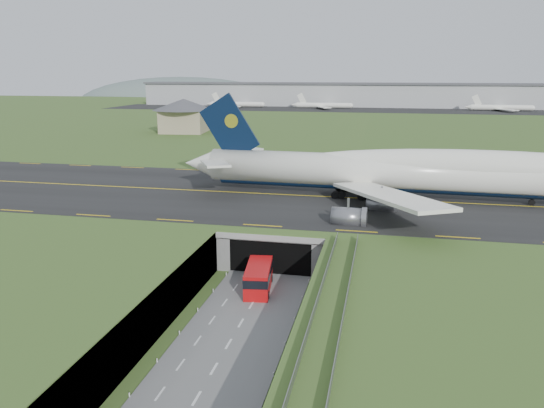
# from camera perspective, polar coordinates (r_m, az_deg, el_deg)

# --- Properties ---
(ground) EXTENTS (900.00, 900.00, 0.00)m
(ground) POSITION_cam_1_polar(r_m,az_deg,el_deg) (70.35, -1.62, -9.96)
(ground) COLOR #3F5F26
(ground) RESTS_ON ground
(airfield_deck) EXTENTS (800.00, 800.00, 6.00)m
(airfield_deck) POSITION_cam_1_polar(r_m,az_deg,el_deg) (69.19, -1.64, -7.69)
(airfield_deck) COLOR gray
(airfield_deck) RESTS_ON ground
(trench_road) EXTENTS (12.00, 75.00, 0.20)m
(trench_road) POSITION_cam_1_polar(r_m,az_deg,el_deg) (63.75, -3.25, -12.55)
(trench_road) COLOR slate
(trench_road) RESTS_ON ground
(taxiway) EXTENTS (800.00, 44.00, 0.18)m
(taxiway) POSITION_cam_1_polar(r_m,az_deg,el_deg) (99.23, 2.84, 0.90)
(taxiway) COLOR black
(taxiway) RESTS_ON airfield_deck
(tunnel_portal) EXTENTS (17.00, 22.30, 6.00)m
(tunnel_portal) POSITION_cam_1_polar(r_m,az_deg,el_deg) (84.47, 1.04, -3.37)
(tunnel_portal) COLOR gray
(tunnel_portal) RESTS_ON ground
(guideway) EXTENTS (3.00, 53.00, 7.05)m
(guideway) POSITION_cam_1_polar(r_m,az_deg,el_deg) (49.36, 5.76, -14.18)
(guideway) COLOR #A8A8A3
(guideway) RESTS_ON ground
(jumbo_jet) EXTENTS (89.27, 58.33, 19.31)m
(jumbo_jet) POSITION_cam_1_polar(r_m,az_deg,el_deg) (98.77, 15.27, 3.38)
(jumbo_jet) COLOR white
(jumbo_jet) RESTS_ON ground
(shuttle_tram) EXTENTS (4.32, 8.87, 3.45)m
(shuttle_tram) POSITION_cam_1_polar(r_m,az_deg,el_deg) (71.49, -1.46, -7.92)
(shuttle_tram) COLOR red
(shuttle_tram) RESTS_ON ground
(service_building) EXTENTS (25.86, 25.86, 12.76)m
(service_building) POSITION_cam_1_polar(r_m,az_deg,el_deg) (206.83, -9.46, 9.67)
(service_building) COLOR tan
(service_building) RESTS_ON ground
(cargo_terminal) EXTENTS (320.00, 67.00, 15.60)m
(cargo_terminal) POSITION_cam_1_polar(r_m,az_deg,el_deg) (362.46, 9.80, 11.52)
(cargo_terminal) COLOR #B2B2B2
(cargo_terminal) RESTS_ON ground
(distant_hills) EXTENTS (700.00, 91.00, 60.00)m
(distant_hills) POSITION_cam_1_polar(r_m,az_deg,el_deg) (495.93, 17.95, 9.59)
(distant_hills) COLOR slate
(distant_hills) RESTS_ON ground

